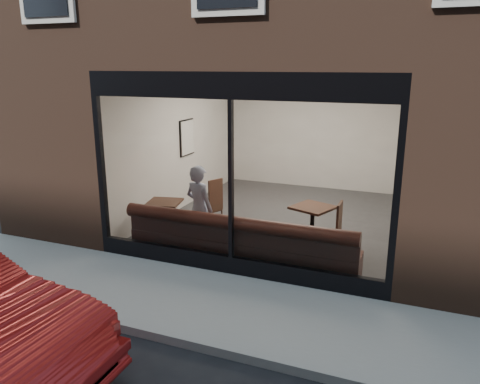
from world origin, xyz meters
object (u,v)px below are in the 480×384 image
at_px(cafe_table_right, 313,207).
at_px(cafe_chair_left, 210,209).
at_px(banquette, 241,252).
at_px(cafe_chair_right, 327,239).
at_px(person, 199,209).
at_px(cafe_table_left, 164,202).

height_order(cafe_table_right, cafe_chair_left, cafe_table_right).
height_order(banquette, cafe_chair_right, banquette).
distance_m(person, cafe_chair_right, 2.38).
bearing_deg(cafe_table_left, person, -17.51).
xyz_separation_m(banquette, person, (-0.91, 0.28, 0.57)).
bearing_deg(cafe_table_right, cafe_chair_right, -32.13).
bearing_deg(cafe_table_right, banquette, -124.94).
height_order(cafe_table_left, cafe_chair_right, cafe_table_left).
xyz_separation_m(banquette, cafe_chair_left, (-1.49, 1.93, 0.01)).
distance_m(banquette, person, 1.11).
bearing_deg(banquette, cafe_table_right, 55.06).
height_order(person, cafe_chair_left, person).
bearing_deg(cafe_chair_left, person, 133.43).
height_order(person, cafe_chair_right, person).
height_order(cafe_table_left, cafe_table_right, cafe_table_right).
bearing_deg(banquette, person, 162.64).
relative_size(banquette, cafe_chair_left, 10.44).
distance_m(cafe_table_left, cafe_table_right, 2.83).
xyz_separation_m(banquette, cafe_table_left, (-1.81, 0.57, 0.52)).
bearing_deg(cafe_chair_left, cafe_table_left, 100.79).
bearing_deg(cafe_chair_left, banquette, 151.75).
bearing_deg(cafe_table_left, cafe_table_right, 15.29).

